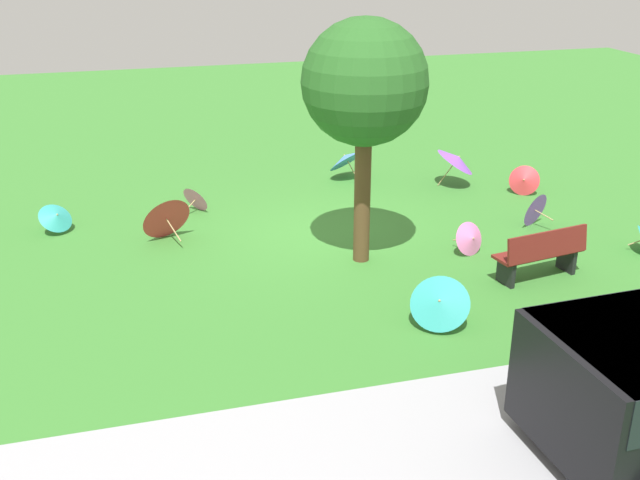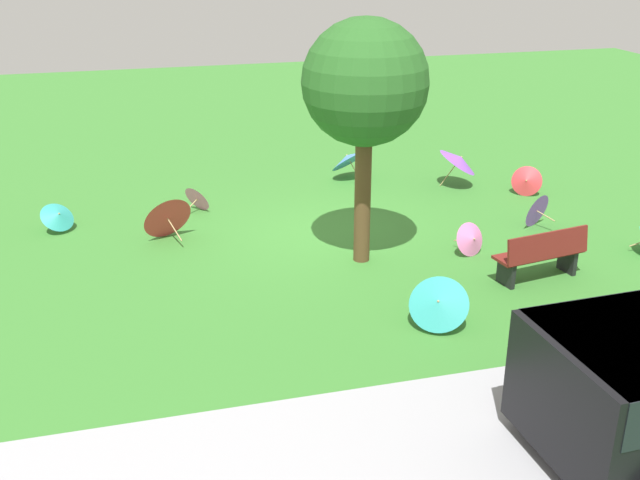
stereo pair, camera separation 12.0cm
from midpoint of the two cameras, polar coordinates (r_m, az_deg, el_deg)
ground at (r=14.42m, az=0.99°, el=0.06°), size 40.00×40.00×0.00m
road_strip at (r=8.93m, az=13.45°, el=-16.24°), size 40.00×3.71×0.01m
park_bench at (r=13.14m, az=16.55°, el=-1.04°), size 1.66×0.73×0.90m
shade_tree at (r=12.63m, az=3.69°, el=11.55°), size 2.10×2.10×4.21m
parasol_pink_0 at (r=15.97m, az=-8.86°, el=3.21°), size 0.69×0.72×0.60m
parasol_teal_0 at (r=15.49m, az=-18.85°, el=1.75°), size 0.86×0.84×0.60m
parasol_purple_0 at (r=15.52m, az=16.04°, el=2.20°), size 0.74×0.70×0.70m
parasol_red_0 at (r=14.58m, az=-11.29°, el=1.84°), size 1.09×1.05×0.94m
parasol_purple_2 at (r=17.50m, az=10.61°, el=5.94°), size 1.15×1.19×0.95m
parasol_red_2 at (r=17.32m, az=15.43°, el=4.30°), size 0.76×0.69×0.66m
parasol_teal_4 at (r=11.27m, az=9.19°, el=-4.68°), size 1.13×1.08×0.77m
parasol_blue_0 at (r=17.81m, az=2.33°, el=6.15°), size 1.25×1.22×0.85m
parasol_pink_1 at (r=13.89m, az=11.57°, el=0.06°), size 0.70×0.69×0.62m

